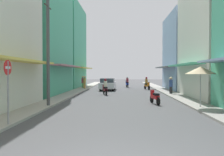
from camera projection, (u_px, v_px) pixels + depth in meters
name	position (u px, v px, depth m)	size (l,w,h in m)	color
ground_plane	(121.00, 94.00, 23.46)	(99.79, 99.79, 0.00)	#4C4C4F
sidewalk_left	(72.00, 93.00, 23.68)	(1.54, 53.36, 0.12)	#ADA89E
sidewalk_right	(172.00, 94.00, 23.25)	(1.54, 53.36, 0.12)	#9E9991
building_left_mid	(32.00, 17.00, 23.16)	(7.05, 9.91, 15.22)	#4CB28C
building_left_far	(60.00, 47.00, 33.71)	(7.05, 9.93, 11.65)	#4CB28C
building_right_far	(193.00, 52.00, 28.66)	(7.05, 8.48, 9.21)	#8CA5CC
motorbike_blue	(127.00, 83.00, 33.59)	(0.55, 1.81, 1.58)	black
motorbike_maroon	(105.00, 87.00, 22.74)	(0.68, 1.77, 1.58)	black
motorbike_orange	(147.00, 84.00, 29.55)	(0.69, 1.76, 1.58)	black
motorbike_red	(155.00, 97.00, 16.01)	(0.63, 1.78, 0.96)	black
parked_car	(108.00, 84.00, 28.53)	(1.89, 4.15, 1.45)	silver
pedestrian_far	(171.00, 85.00, 22.65)	(0.44, 0.44, 1.75)	#262628
pedestrian_midway	(85.00, 82.00, 29.82)	(0.44, 0.44, 1.75)	#BF8C3F
pedestrian_crossing	(83.00, 81.00, 31.27)	(0.44, 0.44, 1.69)	#598C59
vendor_umbrella	(201.00, 70.00, 13.96)	(1.82, 1.82, 2.51)	#99999E
utility_pole	(48.00, 51.00, 14.51)	(0.20, 1.20, 6.81)	#4C4C4F
street_sign_no_entry	(8.00, 84.00, 9.21)	(0.07, 0.60, 2.65)	gray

